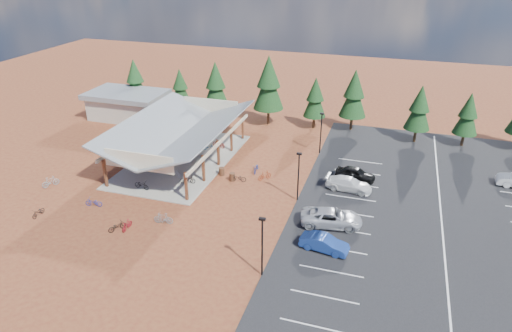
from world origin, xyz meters
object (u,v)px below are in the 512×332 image
lamp_post_1 (298,173)px  bike_14 (256,168)px  outbuilding (127,105)px  bike_4 (188,180)px  bike_0 (142,185)px  bike_7 (219,144)px  trash_bin_0 (232,177)px  bike_16 (238,178)px  bike_13 (163,218)px  bike_5 (175,173)px  car_1 (324,243)px  car_3 (349,184)px  bike_2 (168,147)px  bike_3 (192,134)px  bike_15 (265,175)px  bike_pavilion (180,130)px  bike_9 (50,182)px  bike_6 (208,147)px  bike_12 (117,226)px  lamp_post_2 (321,130)px  bike_11 (127,225)px  car_4 (355,174)px  bike_8 (38,212)px  bike_1 (158,164)px  trash_bin_1 (222,171)px  lamp_post_0 (262,243)px  car_2 (331,218)px

lamp_post_1 → bike_14: (-5.78, 4.67, -2.50)m
outbuilding → bike_4: outbuilding is taller
bike_0 → bike_7: size_ratio=0.99×
trash_bin_0 → bike_16: trash_bin_0 is taller
bike_13 → bike_5: bearing=-166.8°
bike_7 → car_1: 23.52m
bike_14 → car_3: bearing=-11.6°
bike_0 → bike_2: size_ratio=0.94×
bike_0 → bike_3: (-0.98, 14.37, 0.07)m
bike_2 → bike_16: size_ratio=1.13×
bike_5 → bike_7: 8.95m
outbuilding → bike_15: bearing=-27.3°
bike_pavilion → car_1: size_ratio=4.79×
car_3 → bike_9: bearing=110.9°
bike_6 → bike_12: size_ratio=0.94×
bike_3 → bike_7: (4.55, -2.00, 0.00)m
lamp_post_2 → bike_6: 13.84m
bike_11 → bike_12: (-0.77, -0.40, -0.02)m
car_4 → bike_2: bearing=96.2°
bike_pavilion → bike_2: bearing=146.8°
car_1 → lamp_post_2: bearing=19.6°
lamp_post_2 → bike_12: bearing=-122.4°
lamp_post_1 → car_3: bearing=38.1°
outbuilding → bike_13: outbuilding is taller
bike_8 → bike_16: 19.64m
bike_3 → bike_pavilion: bearing=-146.5°
bike_11 → bike_1: bearing=105.7°
bike_4 → bike_13: 7.68m
trash_bin_1 → bike_3: 11.62m
outbuilding → bike_13: 30.13m
trash_bin_1 → bike_13: bike_13 is taller
bike_2 → outbuilding: bearing=42.2°
bike_8 → car_3: (26.90, 13.82, 0.32)m
bike_1 → car_3: size_ratio=0.32×
lamp_post_0 → car_3: 16.39m
trash_bin_0 → bike_16: 0.71m
car_2 → bike_2: bearing=54.7°
bike_9 → car_3: size_ratio=0.39×
bike_3 → bike_6: bearing=-112.0°
bike_8 → car_1: bearing=4.7°
bike_1 → bike_14: size_ratio=0.82×
lamp_post_2 → bike_4: lamp_post_2 is taller
bike_8 → bike_13: (11.73, 2.42, 0.14)m
bike_5 → bike_12: 10.84m
bike_4 → bike_14: size_ratio=0.89×
outbuilding → lamp_post_1: lamp_post_1 is taller
bike_pavilion → car_1: (18.97, -12.46, -3.12)m
outbuilding → bike_9: outbuilding is taller
bike_pavilion → car_4: bearing=3.1°
lamp_post_1 → bike_13: lamp_post_1 is taller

